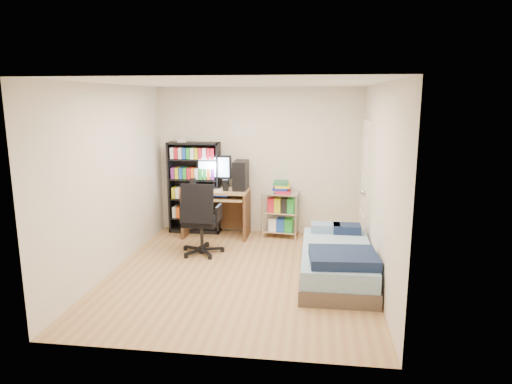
# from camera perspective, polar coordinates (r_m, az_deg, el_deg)

# --- Properties ---
(room) EXTENTS (3.58, 4.08, 2.58)m
(room) POSITION_cam_1_polar(r_m,az_deg,el_deg) (5.89, -1.99, 1.22)
(room) COLOR tan
(room) RESTS_ON ground
(media_shelf) EXTENTS (0.89, 0.30, 1.64)m
(media_shelf) POSITION_cam_1_polar(r_m,az_deg,el_deg) (7.97, -7.69, 0.69)
(media_shelf) COLOR black
(media_shelf) RESTS_ON room
(computer_desk) EXTENTS (1.09, 0.63, 1.37)m
(computer_desk) POSITION_cam_1_polar(r_m,az_deg,el_deg) (7.72, -4.12, -0.13)
(computer_desk) COLOR tan
(computer_desk) RESTS_ON room
(office_chair) EXTENTS (0.67, 0.67, 1.11)m
(office_chair) POSITION_cam_1_polar(r_m,az_deg,el_deg) (6.90, -6.90, -4.93)
(office_chair) COLOR black
(office_chair) RESTS_ON room
(wire_cart) EXTENTS (0.63, 0.48, 0.94)m
(wire_cart) POSITION_cam_1_polar(r_m,az_deg,el_deg) (7.68, 3.18, -1.14)
(wire_cart) COLOR silver
(wire_cart) RESTS_ON room
(bed) EXTENTS (0.93, 1.85, 0.53)m
(bed) POSITION_cam_1_polar(r_m,az_deg,el_deg) (6.09, 10.10, -8.55)
(bed) COLOR brown
(bed) RESTS_ON room
(door) EXTENTS (0.12, 0.80, 2.00)m
(door) POSITION_cam_1_polar(r_m,az_deg,el_deg) (7.22, 13.45, 0.85)
(door) COLOR white
(door) RESTS_ON room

